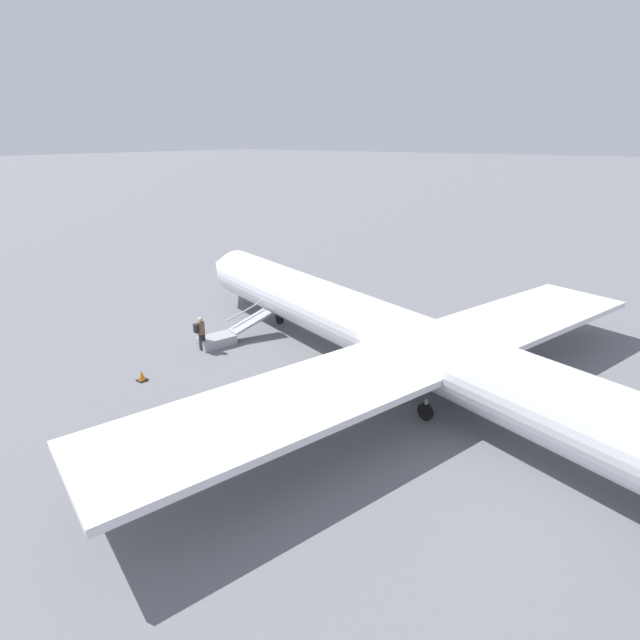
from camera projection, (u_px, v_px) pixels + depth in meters
The scene contains 5 objects.
ground_plane at pixel (394, 383), 21.79m from camera, with size 600.00×600.00×0.00m, color slate.
airplane_main at pixel (415, 346), 20.30m from camera, with size 34.06×26.60×7.03m.
boarding_stairs at pixel (224, 337), 25.82m from camera, with size 2.12×4.14×1.73m.
passenger at pixel (201, 331), 24.83m from camera, with size 0.42×0.57×1.74m.
traffic_cone_near_stairs at pixel (142, 376), 21.93m from camera, with size 0.42×0.42×0.46m.
Camera 1 is at (-8.83, 17.67, 10.13)m, focal length 28.00 mm.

